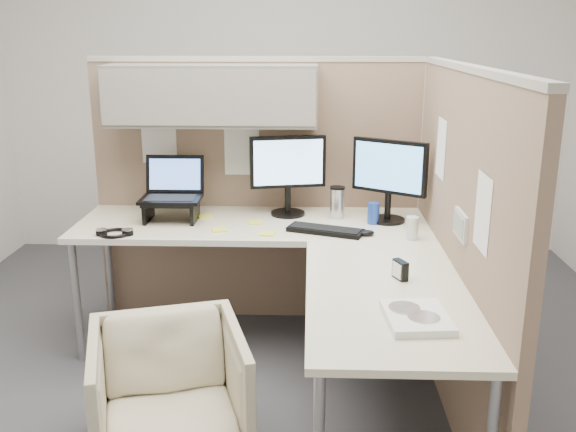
{
  "coord_description": "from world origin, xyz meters",
  "views": [
    {
      "loc": [
        0.21,
        -2.93,
        1.77
      ],
      "look_at": [
        0.1,
        0.25,
        0.85
      ],
      "focal_mm": 40.0,
      "sensor_mm": 36.0,
      "label": 1
    }
  ],
  "objects_px": {
    "desk": "(292,254)",
    "keyboard": "(326,230)",
    "office_chair": "(169,389)",
    "monitor_left": "(288,169)"
  },
  "relations": [
    {
      "from": "desk",
      "to": "monitor_left",
      "type": "xyz_separation_m",
      "value": [
        -0.04,
        0.57,
        0.32
      ]
    },
    {
      "from": "desk",
      "to": "office_chair",
      "type": "relative_size",
      "value": 3.11
    },
    {
      "from": "office_chair",
      "to": "monitor_left",
      "type": "bearing_deg",
      "value": 53.44
    },
    {
      "from": "monitor_left",
      "to": "keyboard",
      "type": "height_order",
      "value": "monitor_left"
    },
    {
      "from": "desk",
      "to": "keyboard",
      "type": "distance_m",
      "value": 0.29
    },
    {
      "from": "desk",
      "to": "keyboard",
      "type": "height_order",
      "value": "keyboard"
    },
    {
      "from": "keyboard",
      "to": "desk",
      "type": "bearing_deg",
      "value": -107.26
    },
    {
      "from": "desk",
      "to": "keyboard",
      "type": "xyz_separation_m",
      "value": [
        0.17,
        0.23,
        0.05
      ]
    },
    {
      "from": "desk",
      "to": "office_chair",
      "type": "bearing_deg",
      "value": -125.74
    },
    {
      "from": "monitor_left",
      "to": "keyboard",
      "type": "bearing_deg",
      "value": -69.36
    }
  ]
}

